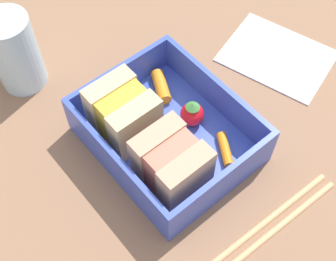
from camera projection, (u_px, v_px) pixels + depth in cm
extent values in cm
cube|color=#8C6449|center=(168.00, 148.00, 53.59)|extent=(120.00, 120.00, 2.00)
cube|color=blue|center=(168.00, 141.00, 52.24)|extent=(17.69, 14.70, 1.20)
cube|color=blue|center=(115.00, 164.00, 47.45)|extent=(17.69, 0.60, 4.35)
cube|color=blue|center=(216.00, 93.00, 52.36)|extent=(17.69, 0.60, 4.35)
cube|color=blue|center=(223.00, 182.00, 46.37)|extent=(0.60, 13.50, 4.35)
cube|color=blue|center=(120.00, 79.00, 53.45)|extent=(0.60, 13.50, 4.35)
cube|color=tan|center=(186.00, 178.00, 45.61)|extent=(2.18, 5.80, 6.12)
cube|color=#D87259|center=(171.00, 163.00, 46.51)|extent=(2.18, 5.34, 5.63)
cube|color=tan|center=(158.00, 149.00, 47.41)|extent=(2.18, 5.80, 6.12)
cube|color=#D8BA86|center=(136.00, 126.00, 48.90)|extent=(2.18, 5.80, 6.12)
cube|color=yellow|center=(123.00, 113.00, 49.80)|extent=(2.18, 5.34, 5.63)
cube|color=#D8BA86|center=(111.00, 101.00, 50.70)|extent=(2.18, 5.80, 6.12)
cylinder|color=orange|center=(225.00, 149.00, 50.33)|extent=(3.93, 2.93, 1.05)
sphere|color=red|center=(190.00, 112.00, 51.97)|extent=(2.68, 2.68, 2.68)
cone|color=#42843D|center=(191.00, 104.00, 50.59)|extent=(1.61, 1.61, 0.60)
cylinder|color=orange|center=(161.00, 86.00, 54.68)|extent=(4.44, 3.18, 1.52)
cylinder|color=tan|center=(261.00, 241.00, 46.23)|extent=(1.60, 20.24, 0.70)
cylinder|color=tan|center=(253.00, 232.00, 46.75)|extent=(1.60, 20.24, 0.70)
cylinder|color=silver|center=(15.00, 52.00, 53.68)|extent=(5.57, 5.57, 9.76)
cube|color=white|center=(277.00, 56.00, 59.59)|extent=(15.42, 13.39, 0.40)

